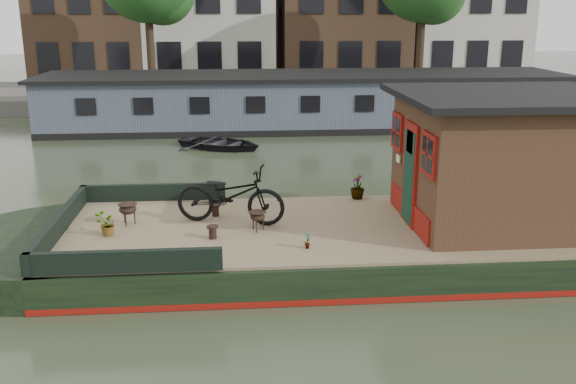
{
  "coord_description": "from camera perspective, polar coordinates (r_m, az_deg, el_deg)",
  "views": [
    {
      "loc": [
        -2.76,
        -11.16,
        4.5
      ],
      "look_at": [
        -1.79,
        0.5,
        1.17
      ],
      "focal_mm": 40.0,
      "sensor_mm": 36.0,
      "label": 1
    }
  ],
  "objects": [
    {
      "name": "bow_bulwark",
      "position": [
        11.97,
        -15.66,
        -2.6
      ],
      "size": [
        3.0,
        4.0,
        0.35
      ],
      "color": "black",
      "rests_on": "houseboat_deck"
    },
    {
      "name": "bollard_port",
      "position": [
        12.49,
        -6.47,
        -1.61
      ],
      "size": [
        0.21,
        0.21,
        0.24
      ],
      "primitive_type": "cylinder",
      "color": "black",
      "rests_on": "houseboat_deck"
    },
    {
      "name": "houseboat_hull",
      "position": [
        12.02,
        2.37,
        -4.72
      ],
      "size": [
        14.01,
        4.02,
        0.6
      ],
      "color": "black",
      "rests_on": "ground"
    },
    {
      "name": "far_houseboat",
      "position": [
        25.56,
        1.48,
        7.95
      ],
      "size": [
        20.4,
        4.4,
        2.11
      ],
      "color": "#495061",
      "rests_on": "ground"
    },
    {
      "name": "bicycle",
      "position": [
        11.94,
        -5.16,
        -0.26
      ],
      "size": [
        2.18,
        1.26,
        1.09
      ],
      "primitive_type": "imported",
      "rotation": [
        0.0,
        0.0,
        1.3
      ],
      "color": "black",
      "rests_on": "houseboat_deck"
    },
    {
      "name": "brazier_rear",
      "position": [
        12.28,
        -14.03,
        -1.91
      ],
      "size": [
        0.42,
        0.42,
        0.4
      ],
      "primitive_type": null,
      "rotation": [
        0.0,
        0.0,
        -0.16
      ],
      "color": "black",
      "rests_on": "houseboat_deck"
    },
    {
      "name": "bollard_stbd",
      "position": [
        11.28,
        -6.71,
        -3.56
      ],
      "size": [
        0.2,
        0.2,
        0.23
      ],
      "primitive_type": "cylinder",
      "color": "black",
      "rests_on": "houseboat_deck"
    },
    {
      "name": "potted_plant_c",
      "position": [
        11.75,
        -15.8,
        -2.8
      ],
      "size": [
        0.49,
        0.49,
        0.42
      ],
      "primitive_type": "imported",
      "rotation": [
        0.0,
        0.0,
        3.91
      ],
      "color": "#9E622E",
      "rests_on": "houseboat_deck"
    },
    {
      "name": "brazier_front",
      "position": [
        11.58,
        -2.72,
        -2.61
      ],
      "size": [
        0.39,
        0.39,
        0.36
      ],
      "primitive_type": null,
      "rotation": [
        0.0,
        0.0,
        -0.16
      ],
      "color": "black",
      "rests_on": "houseboat_deck"
    },
    {
      "name": "cabin",
      "position": [
        12.49,
        18.71,
        2.91
      ],
      "size": [
        4.0,
        3.5,
        2.42
      ],
      "color": "#331E13",
      "rests_on": "houseboat_deck"
    },
    {
      "name": "ground",
      "position": [
        12.35,
        8.53,
        -5.68
      ],
      "size": [
        120.0,
        120.0,
        0.0
      ],
      "primitive_type": "plane",
      "color": "#363E27",
      "rests_on": "ground"
    },
    {
      "name": "dinghy",
      "position": [
        21.75,
        -6.02,
        4.69
      ],
      "size": [
        3.62,
        3.33,
        0.61
      ],
      "primitive_type": "imported",
      "rotation": [
        0.0,
        0.0,
        1.03
      ],
      "color": "black",
      "rests_on": "ground"
    },
    {
      "name": "quay",
      "position": [
        32.04,
        0.2,
        8.63
      ],
      "size": [
        60.0,
        6.0,
        0.9
      ],
      "primitive_type": "cube",
      "color": "#47443F",
      "rests_on": "ground"
    },
    {
      "name": "potted_plant_e",
      "position": [
        10.74,
        1.72,
        -4.31
      ],
      "size": [
        0.16,
        0.18,
        0.29
      ],
      "primitive_type": "imported",
      "rotation": [
        0.0,
        0.0,
        1.1
      ],
      "color": "#9C312D",
      "rests_on": "houseboat_deck"
    },
    {
      "name": "houseboat_deck",
      "position": [
        12.13,
        8.65,
        -2.93
      ],
      "size": [
        11.8,
        3.8,
        0.05
      ],
      "primitive_type": "cube",
      "color": "olive",
      "rests_on": "houseboat_hull"
    },
    {
      "name": "potted_plant_d",
      "position": [
        13.59,
        6.2,
        0.5
      ],
      "size": [
        0.31,
        0.31,
        0.53
      ],
      "primitive_type": "imported",
      "rotation": [
        0.0,
        0.0,
        4.78
      ],
      "color": "maroon",
      "rests_on": "houseboat_deck"
    }
  ]
}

